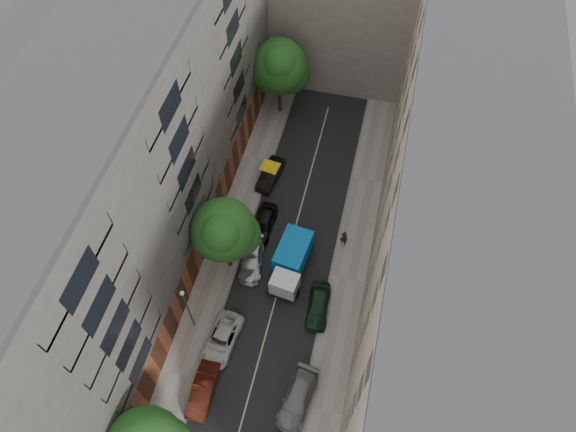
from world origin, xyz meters
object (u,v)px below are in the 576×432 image
(car_left_1, at_px, (203,390))
(car_left_2, at_px, (222,340))
(car_left_4, at_px, (263,223))
(lamp_post, at_px, (187,305))
(car_left_5, at_px, (270,174))
(tarp_truck, at_px, (291,262))
(tree_far, at_px, (280,69))
(car_right_1, at_px, (297,399))
(car_left_3, at_px, (252,260))
(tree_mid, at_px, (224,232))
(car_right_2, at_px, (318,306))
(pedestrian, at_px, (344,238))

(car_left_1, relative_size, car_left_2, 0.91)
(car_left_1, distance_m, car_left_4, 15.22)
(lamp_post, bearing_deg, car_left_2, -18.41)
(car_left_5, bearing_deg, tarp_truck, -57.21)
(car_left_4, xyz_separation_m, tree_far, (-2.01, 14.52, 5.12))
(car_left_4, height_order, car_right_1, car_left_4)
(car_left_5, distance_m, tree_far, 10.38)
(tarp_truck, relative_size, car_right_1, 1.24)
(lamp_post, bearing_deg, car_left_3, 65.30)
(tarp_truck, bearing_deg, car_left_4, 140.38)
(car_left_2, height_order, tree_mid, tree_mid)
(car_left_2, distance_m, car_left_5, 16.81)
(car_left_5, xyz_separation_m, car_right_2, (7.20, -12.26, 0.03))
(car_right_1, xyz_separation_m, pedestrian, (0.90, 14.20, 0.34))
(car_right_2, distance_m, tree_mid, 9.69)
(car_left_3, relative_size, lamp_post, 0.77)
(tarp_truck, bearing_deg, car_left_2, -109.09)
(car_left_2, bearing_deg, car_left_5, 97.32)
(car_left_1, xyz_separation_m, car_left_5, (-0.30, 20.81, -0.01))
(lamp_post, bearing_deg, pedestrian, 45.05)
(car_left_1, xyz_separation_m, car_right_2, (6.90, 8.56, 0.02))
(car_left_4, bearing_deg, car_left_2, -90.03)
(car_left_3, xyz_separation_m, pedestrian, (7.30, 3.80, 0.39))
(car_left_1, distance_m, car_left_2, 4.02)
(car_left_4, height_order, car_left_5, car_left_4)
(car_left_2, height_order, car_right_2, car_right_2)
(car_right_2, height_order, pedestrian, pedestrian)
(car_left_5, relative_size, lamp_post, 0.71)
(car_left_1, height_order, car_left_3, car_left_1)
(car_left_3, height_order, car_right_1, car_right_1)
(tree_far, bearing_deg, tarp_truck, -73.40)
(pedestrian, bearing_deg, tarp_truck, 57.18)
(car_left_2, relative_size, car_left_5, 1.11)
(car_left_1, relative_size, tree_far, 0.50)
(car_right_1, xyz_separation_m, tree_mid, (-8.10, 9.69, 4.88))
(car_right_1, bearing_deg, car_right_2, 98.25)
(pedestrian, bearing_deg, car_right_1, 100.57)
(car_left_1, distance_m, tree_mid, 11.83)
(car_left_4, bearing_deg, tree_far, 99.68)
(car_right_2, bearing_deg, tree_far, 108.31)
(car_right_2, height_order, tree_mid, tree_mid)
(car_left_3, xyz_separation_m, tree_far, (-2.01, 18.32, 5.20))
(car_left_1, bearing_deg, car_right_1, 7.10)
(tarp_truck, bearing_deg, car_left_3, -169.99)
(car_left_5, height_order, tree_far, tree_far)
(car_right_2, bearing_deg, car_right_1, -93.35)
(car_left_5, height_order, car_right_1, car_right_1)
(tree_mid, height_order, tree_far, tree_far)
(car_left_4, xyz_separation_m, car_left_5, (-0.80, 5.60, -0.04))
(car_left_1, bearing_deg, tree_mid, 95.17)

